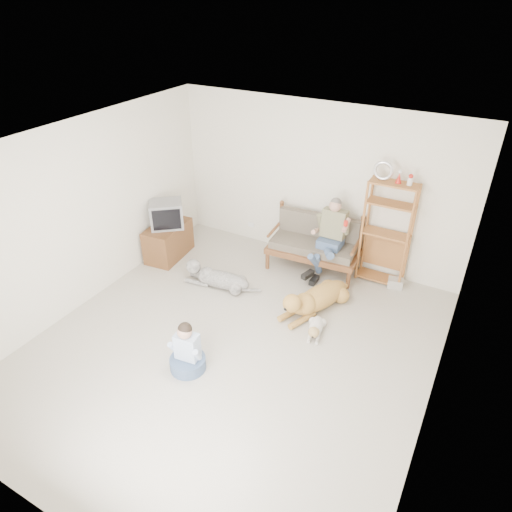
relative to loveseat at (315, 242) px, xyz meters
The scene contains 17 objects.
floor 2.44m from the loveseat, 94.28° to the right, with size 5.50×5.50×0.00m, color beige.
ceiling 3.26m from the loveseat, 94.28° to the right, with size 5.50×5.50×0.00m, color white.
wall_back 0.96m from the loveseat, 115.99° to the left, with size 5.00×5.00×0.00m, color silver.
wall_front 5.21m from the loveseat, 91.99° to the right, with size 5.00×5.00×0.00m, color silver.
wall_left 3.69m from the loveseat, 138.32° to the right, with size 5.50×5.50×0.00m, color silver.
wall_right 3.44m from the loveseat, 45.76° to the right, with size 5.50×5.50×0.00m, color silver.
loveseat is the anchor object (origin of this frame).
man 0.35m from the loveseat, 35.87° to the right, with size 0.51×0.73×1.18m.
etagere 1.17m from the loveseat, ahead, with size 0.76×0.33×2.00m.
book_stack 1.44m from the loveseat, ahead, with size 0.23×0.17×0.15m, color beige.
tv_stand 2.57m from the loveseat, 159.61° to the right, with size 0.59×0.95×0.60m.
crt_tv 2.56m from the loveseat, 159.36° to the right, with size 0.70×0.68×0.45m.
wall_outlet 1.48m from the loveseat, 166.20° to the left, with size 0.12×0.02×0.08m, color white.
golden_retriever 1.22m from the loveseat, 66.94° to the right, with size 0.75×1.49×0.47m.
shaggy_dog 1.76m from the loveseat, 132.31° to the right, with size 1.33×0.44×0.40m.
terrier 1.79m from the loveseat, 66.47° to the right, with size 0.28×0.64×0.24m.
child 3.02m from the loveseat, 98.90° to the right, with size 0.46×0.46×0.72m.
Camera 1 is at (2.51, -3.88, 4.25)m, focal length 32.00 mm.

